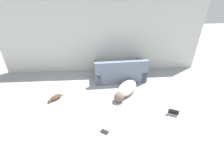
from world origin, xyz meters
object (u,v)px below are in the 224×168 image
laptop_open (173,114)px  book_black (105,132)px  couch (120,72)px  dog (126,89)px  cat (55,98)px

laptop_open → book_black: size_ratio=1.68×
couch → laptop_open: bearing=118.4°
dog → cat: bearing=-52.0°
cat → laptop_open: bearing=118.9°
cat → book_black: size_ratio=2.04×
couch → cat: couch is taller
couch → cat: 2.41m
couch → laptop_open: 2.43m
dog → cat: (-2.22, -0.16, -0.10)m
couch → dog: couch is taller
couch → dog: (0.09, -0.95, -0.11)m
dog → book_black: dog is taller
cat → book_black: 2.04m
dog → laptop_open: bearing=79.9°
couch → book_black: 2.60m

